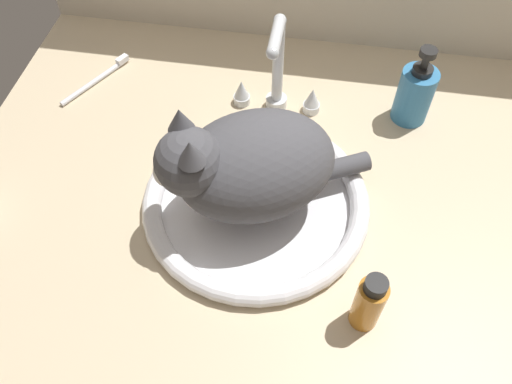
% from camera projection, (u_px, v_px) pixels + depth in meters
% --- Properties ---
extents(countertop, '(1.14, 0.82, 0.03)m').
position_uv_depth(countertop, '(288.00, 196.00, 0.88)').
color(countertop, '#CCB793').
rests_on(countertop, ground).
extents(sink_basin, '(0.37, 0.37, 0.03)m').
position_uv_depth(sink_basin, '(256.00, 202.00, 0.83)').
color(sink_basin, white).
rests_on(sink_basin, countertop).
extents(faucet, '(0.16, 0.11, 0.20)m').
position_uv_depth(faucet, '(277.00, 77.00, 0.92)').
color(faucet, silver).
rests_on(faucet, countertop).
extents(cat, '(0.33, 0.27, 0.19)m').
position_uv_depth(cat, '(245.00, 166.00, 0.75)').
color(cat, '#4C4C51').
rests_on(cat, sink_basin).
extents(soap_pump_bottle, '(0.06, 0.06, 0.15)m').
position_uv_depth(soap_pump_bottle, '(415.00, 94.00, 0.92)').
color(soap_pump_bottle, teal).
rests_on(soap_pump_bottle, countertop).
extents(amber_bottle, '(0.04, 0.04, 0.11)m').
position_uv_depth(amber_bottle, '(369.00, 303.00, 0.69)').
color(amber_bottle, '#C67A23').
rests_on(amber_bottle, countertop).
extents(toothbrush, '(0.09, 0.15, 0.02)m').
position_uv_depth(toothbrush, '(97.00, 79.00, 1.02)').
color(toothbrush, silver).
rests_on(toothbrush, countertop).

